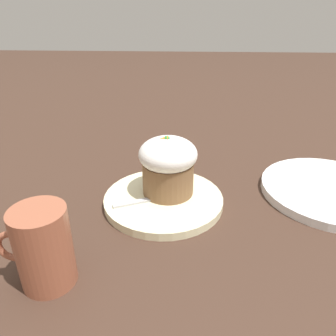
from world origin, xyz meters
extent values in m
plane|color=#3D281E|center=(0.00, 0.00, 0.00)|extent=(4.00, 4.00, 0.00)
cylinder|color=beige|center=(0.00, 0.00, 0.01)|extent=(0.21, 0.21, 0.01)
cylinder|color=brown|center=(-0.01, -0.02, 0.04)|extent=(0.09, 0.09, 0.06)
ellipsoid|color=white|center=(-0.01, -0.02, 0.09)|extent=(0.10, 0.10, 0.06)
cone|color=orange|center=(0.00, -0.02, 0.12)|extent=(0.01, 0.01, 0.01)
sphere|color=green|center=(-0.01, -0.02, 0.12)|extent=(0.01, 0.01, 0.01)
cube|color=#B7B7BC|center=(0.04, 0.02, 0.02)|extent=(0.08, 0.04, 0.00)
ellipsoid|color=#B7B7BC|center=(-0.01, 0.00, 0.02)|extent=(0.05, 0.05, 0.01)
cylinder|color=#9E563D|center=(0.13, 0.19, 0.05)|extent=(0.07, 0.07, 0.11)
torus|color=#9E563D|center=(0.17, 0.19, 0.05)|extent=(0.05, 0.01, 0.05)
cylinder|color=white|center=(-0.31, -0.05, 0.01)|extent=(0.25, 0.25, 0.02)
camera|label=1|loc=(-0.03, 0.49, 0.32)|focal=35.00mm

